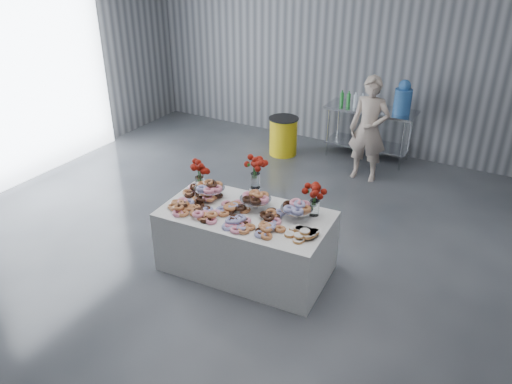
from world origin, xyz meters
The scene contains 16 objects.
ground centered at (0.00, 0.00, 0.00)m, with size 9.00×9.00×0.00m, color #34363B.
room_walls centered at (-0.27, 0.07, 2.64)m, with size 8.04×9.04×4.02m.
display_table centered at (0.34, 0.24, 0.38)m, with size 1.90×1.00×0.75m, color white.
prep_table centered at (0.52, 4.10, 0.62)m, with size 1.50×0.60×0.90m.
donut_mounds centered at (0.34, 0.19, 0.80)m, with size 1.80×0.80×0.09m, color #B87643, non-canonical shape.
cake_stand_left centered at (-0.22, 0.36, 0.89)m, with size 0.36×0.36×0.17m.
cake_stand_mid centered at (0.38, 0.40, 0.89)m, with size 0.36×0.36×0.17m.
cake_stand_right centered at (0.88, 0.43, 0.89)m, with size 0.36×0.36×0.17m.
danish_pile centered at (1.10, 0.14, 0.81)m, with size 0.48×0.48×0.11m, color silver, non-canonical shape.
bouquet_left centered at (-0.43, 0.45, 1.05)m, with size 0.26×0.26×0.42m.
bouquet_right centered at (1.02, 0.59, 1.05)m, with size 0.26×0.26×0.42m.
bouquet_center centered at (0.27, 0.59, 1.13)m, with size 0.26×0.26×0.57m.
water_jug centered at (1.02, 4.10, 1.15)m, with size 0.28×0.28×0.55m.
drink_bottles centered at (0.20, 4.00, 1.04)m, with size 0.54×0.08×0.27m, color #268C33, non-canonical shape.
person centered at (0.75, 3.29, 0.83)m, with size 0.60×0.40×1.66m, color #CC8C93.
trash_barrel centered at (-0.83, 3.52, 0.34)m, with size 0.52×0.52×0.67m.
Camera 1 is at (2.82, -3.90, 3.55)m, focal length 35.00 mm.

